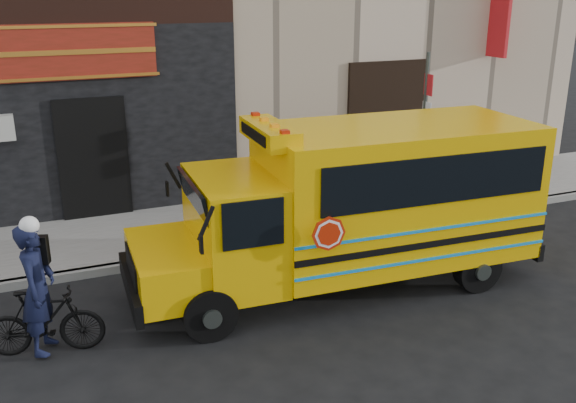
{
  "coord_description": "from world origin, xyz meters",
  "views": [
    {
      "loc": [
        -4.47,
        -8.34,
        4.93
      ],
      "look_at": [
        -0.2,
        1.85,
        1.18
      ],
      "focal_mm": 40.0,
      "sensor_mm": 36.0,
      "label": 1
    }
  ],
  "objects_px": {
    "school_bus": "(360,201)",
    "sign_pole": "(424,128)",
    "cyclist": "(38,292)",
    "bicycle": "(44,322)"
  },
  "relations": [
    {
      "from": "school_bus",
      "to": "cyclist",
      "type": "height_order",
      "value": "school_bus"
    },
    {
      "from": "school_bus",
      "to": "sign_pole",
      "type": "bearing_deg",
      "value": 41.18
    },
    {
      "from": "sign_pole",
      "to": "bicycle",
      "type": "xyz_separation_m",
      "value": [
        -8.09,
        -2.92,
        -1.47
      ]
    },
    {
      "from": "school_bus",
      "to": "cyclist",
      "type": "bearing_deg",
      "value": -176.92
    },
    {
      "from": "school_bus",
      "to": "sign_pole",
      "type": "distance_m",
      "value": 4.01
    },
    {
      "from": "sign_pole",
      "to": "bicycle",
      "type": "relative_size",
      "value": 2.21
    },
    {
      "from": "school_bus",
      "to": "sign_pole",
      "type": "xyz_separation_m",
      "value": [
        3.0,
        2.62,
        0.45
      ]
    },
    {
      "from": "sign_pole",
      "to": "cyclist",
      "type": "height_order",
      "value": "sign_pole"
    },
    {
      "from": "school_bus",
      "to": "sign_pole",
      "type": "relative_size",
      "value": 1.95
    },
    {
      "from": "bicycle",
      "to": "cyclist",
      "type": "xyz_separation_m",
      "value": [
        -0.02,
        0.02,
        0.45
      ]
    }
  ]
}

